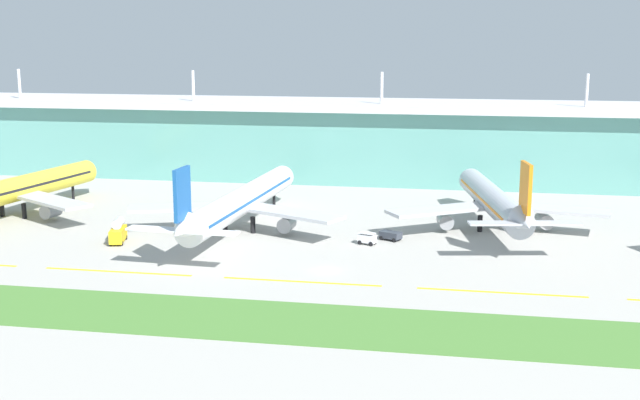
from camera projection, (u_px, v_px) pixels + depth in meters
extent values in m
plane|color=#A8A59E|center=(326.00, 271.00, 148.80)|extent=(600.00, 600.00, 0.00)
cube|color=#5B9E93|center=(383.00, 144.00, 240.62)|extent=(280.00, 28.00, 20.97)
cube|color=silver|center=(383.00, 105.00, 238.36)|extent=(288.00, 34.00, 1.80)
cylinder|color=silver|center=(19.00, 84.00, 251.52)|extent=(0.90, 0.90, 9.00)
cylinder|color=silver|center=(193.00, 86.00, 241.70)|extent=(0.90, 0.90, 9.00)
cylinder|color=silver|center=(382.00, 88.00, 231.88)|extent=(0.90, 0.90, 9.00)
cylinder|color=silver|center=(587.00, 90.00, 222.07)|extent=(0.90, 0.90, 9.00)
cylinder|color=yellow|center=(20.00, 188.00, 193.34)|extent=(14.61, 52.76, 5.80)
cone|color=yellow|center=(92.00, 170.00, 219.36)|extent=(6.11, 4.88, 5.51)
cube|color=#B7BABF|center=(50.00, 200.00, 185.50)|extent=(23.99, 18.41, 0.70)
cylinder|color=gray|center=(51.00, 211.00, 187.78)|extent=(3.92, 4.98, 3.20)
cylinder|color=black|center=(73.00, 193.00, 212.41)|extent=(0.70, 0.70, 3.60)
cylinder|color=black|center=(2.00, 209.00, 192.59)|extent=(1.10, 1.10, 3.60)
cylinder|color=black|center=(24.00, 211.00, 190.44)|extent=(1.10, 1.10, 3.60)
cube|color=black|center=(20.00, 186.00, 193.26)|extent=(13.76, 47.59, 0.60)
cylinder|color=white|center=(243.00, 200.00, 179.22)|extent=(9.52, 61.99, 5.80)
cone|color=white|center=(285.00, 176.00, 210.51)|extent=(5.74, 4.33, 5.51)
cone|color=white|center=(181.00, 230.00, 146.74)|extent=(5.32, 6.91, 5.72)
cube|color=#19519E|center=(182.00, 194.00, 146.40)|extent=(1.09, 6.43, 9.50)
cube|color=white|center=(154.00, 229.00, 148.54)|extent=(10.18, 3.80, 0.36)
cube|color=white|center=(211.00, 232.00, 145.97)|extent=(10.18, 3.80, 0.36)
cube|color=#B7BABF|center=(184.00, 207.00, 178.07)|extent=(24.92, 14.08, 0.70)
cylinder|color=gray|center=(192.00, 219.00, 179.71)|extent=(3.47, 4.69, 3.20)
cube|color=#B7BABF|center=(290.00, 213.00, 172.47)|extent=(24.59, 16.46, 0.70)
cylinder|color=gray|center=(287.00, 224.00, 174.68)|extent=(3.47, 4.69, 3.20)
cylinder|color=black|center=(274.00, 201.00, 202.19)|extent=(0.70, 0.70, 3.60)
cylinder|color=black|center=(225.00, 223.00, 178.04)|extent=(1.10, 1.10, 3.60)
cylinder|color=black|center=(253.00, 225.00, 176.55)|extent=(1.10, 1.10, 3.60)
cube|color=#19519E|center=(243.00, 198.00, 179.14)|extent=(9.19, 55.82, 0.60)
cylinder|color=#ADB2BC|center=(492.00, 200.00, 179.95)|extent=(15.16, 49.76, 5.80)
cone|color=#ADB2BC|center=(469.00, 178.00, 206.19)|extent=(6.17, 4.98, 5.51)
cone|color=#ADB2BC|center=(525.00, 223.00, 152.48)|extent=(6.11, 7.45, 5.72)
cube|color=orange|center=(526.00, 188.00, 152.18)|extent=(1.91, 6.42, 9.50)
cube|color=#ADB2BC|center=(495.00, 223.00, 152.95)|extent=(10.43, 5.05, 0.36)
cube|color=#ADB2BC|center=(554.00, 223.00, 153.08)|extent=(10.43, 5.05, 0.36)
cube|color=#B7BABF|center=(441.00, 210.00, 175.73)|extent=(23.83, 18.78, 0.70)
cylinder|color=gray|center=(445.00, 221.00, 177.71)|extent=(4.00, 5.03, 3.20)
cube|color=#B7BABF|center=(552.00, 209.00, 176.02)|extent=(24.86, 11.25, 0.70)
cylinder|color=gray|center=(544.00, 221.00, 177.97)|extent=(4.00, 5.03, 3.20)
cylinder|color=black|center=(475.00, 203.00, 199.10)|extent=(0.70, 0.70, 3.60)
cylinder|color=black|center=(480.00, 223.00, 177.91)|extent=(1.10, 1.10, 3.60)
cylinder|color=black|center=(509.00, 223.00, 177.98)|extent=(1.10, 1.10, 3.60)
cube|color=orange|center=(493.00, 198.00, 179.87)|extent=(14.25, 44.91, 0.60)
cube|color=yellow|center=(118.00, 272.00, 147.96)|extent=(28.00, 0.70, 0.04)
cube|color=yellow|center=(302.00, 282.00, 142.00)|extent=(28.00, 0.70, 0.04)
cube|color=yellow|center=(501.00, 293.00, 136.04)|extent=(28.00, 0.70, 0.04)
cube|color=#477A33|center=(294.00, 322.00, 121.91)|extent=(300.00, 18.00, 0.10)
cube|color=#333842|center=(391.00, 235.00, 170.48)|extent=(5.01, 4.12, 1.40)
cylinder|color=black|center=(381.00, 238.00, 170.68)|extent=(0.96, 0.72, 0.90)
cylinder|color=black|center=(387.00, 236.00, 172.37)|extent=(0.96, 0.72, 0.90)
cylinder|color=black|center=(394.00, 240.00, 168.87)|extent=(0.96, 0.72, 0.90)
cylinder|color=black|center=(400.00, 238.00, 170.56)|extent=(0.96, 0.72, 0.90)
cube|color=silver|center=(367.00, 239.00, 166.98)|extent=(3.99, 2.87, 1.60)
cube|color=silver|center=(367.00, 233.00, 166.75)|extent=(3.65, 2.75, 0.16)
cylinder|color=black|center=(374.00, 242.00, 167.23)|extent=(0.96, 0.62, 0.90)
cylinder|color=black|center=(371.00, 244.00, 165.85)|extent=(0.96, 0.62, 0.90)
cylinder|color=black|center=(363.00, 241.00, 168.44)|extent=(0.96, 0.62, 0.90)
cylinder|color=black|center=(360.00, 242.00, 167.05)|extent=(0.96, 0.62, 0.90)
cube|color=gold|center=(118.00, 234.00, 168.43)|extent=(4.30, 7.62, 2.60)
cylinder|color=silver|center=(118.00, 223.00, 168.77)|extent=(2.93, 4.37, 2.00)
cylinder|color=black|center=(122.00, 243.00, 166.30)|extent=(0.56, 0.96, 0.90)
cylinder|color=black|center=(110.00, 244.00, 166.14)|extent=(0.56, 0.96, 0.90)
cylinder|color=black|center=(126.00, 237.00, 171.23)|extent=(0.56, 0.96, 0.90)
cylinder|color=black|center=(115.00, 238.00, 171.07)|extent=(0.56, 0.96, 0.90)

